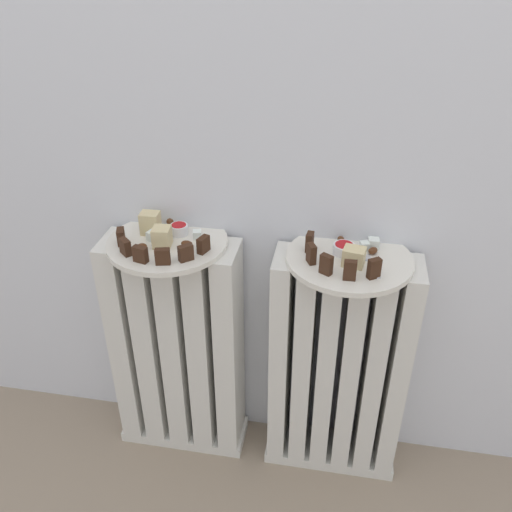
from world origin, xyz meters
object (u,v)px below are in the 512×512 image
(jam_bowl_right, at_px, (344,248))
(fork, at_px, (370,264))
(radiator_left, at_px, (178,351))
(radiator_right, at_px, (337,370))
(plate_right, at_px, (349,259))
(jam_bowl_left, at_px, (179,229))
(plate_left, at_px, (167,243))

(jam_bowl_right, distance_m, fork, 0.07)
(radiator_left, bearing_deg, radiator_right, 0.00)
(plate_right, bearing_deg, jam_bowl_right, 137.32)
(radiator_left, relative_size, radiator_right, 1.00)
(jam_bowl_left, height_order, fork, jam_bowl_left)
(plate_left, bearing_deg, fork, -3.24)
(plate_right, height_order, jam_bowl_right, jam_bowl_right)
(jam_bowl_right, relative_size, fork, 0.52)
(plate_left, distance_m, plate_right, 0.40)
(fork, bearing_deg, jam_bowl_left, 172.30)
(radiator_left, xyz_separation_m, plate_right, (0.40, 0.00, 0.32))
(radiator_left, xyz_separation_m, jam_bowl_left, (0.02, 0.03, 0.34))
(plate_left, bearing_deg, jam_bowl_left, 60.68)
(jam_bowl_left, relative_size, fork, 0.45)
(jam_bowl_right, bearing_deg, radiator_left, -178.20)
(plate_left, bearing_deg, jam_bowl_right, 1.80)
(jam_bowl_left, height_order, jam_bowl_right, jam_bowl_left)
(radiator_right, height_order, plate_left, plate_left)
(jam_bowl_right, bearing_deg, plate_left, -178.20)
(jam_bowl_left, distance_m, jam_bowl_right, 0.37)
(radiator_right, relative_size, jam_bowl_left, 15.22)
(radiator_left, distance_m, plate_right, 0.52)
(radiator_left, bearing_deg, plate_left, 90.00)
(radiator_right, bearing_deg, fork, -30.49)
(radiator_right, bearing_deg, plate_right, 0.00)
(radiator_right, relative_size, jam_bowl_right, 13.23)
(plate_right, bearing_deg, radiator_right, 180.00)
(plate_left, relative_size, plate_right, 1.00)
(fork, bearing_deg, radiator_right, 149.51)
(jam_bowl_left, bearing_deg, radiator_left, -119.32)
(radiator_right, xyz_separation_m, jam_bowl_left, (-0.39, 0.03, 0.34))
(radiator_left, relative_size, fork, 6.89)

